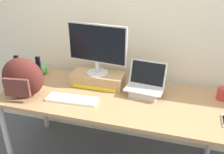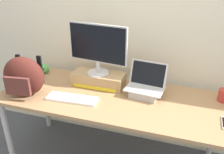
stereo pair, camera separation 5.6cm
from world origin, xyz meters
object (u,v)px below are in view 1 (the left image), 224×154
Objects in this scene: toner_box_yellow at (98,79)px; plush_toy at (43,69)px; desktop_monitor at (97,48)px; external_keyboard at (72,99)px; open_laptop at (145,89)px; messenger_backpack at (23,78)px; coffee_mug at (223,94)px.

plush_toy is at bearing 172.13° from toner_box_yellow.
desktop_monitor is 1.26× the size of external_keyboard.
open_laptop is at bearing -6.58° from toner_box_yellow.
messenger_backpack reaches higher than coffee_mug.
desktop_monitor is 0.54m from open_laptop.
toner_box_yellow reaches higher than coffee_mug.
messenger_backpack reaches higher than open_laptop.
coffee_mug is at bearing 2.54° from toner_box_yellow.
external_keyboard is (-0.55, -0.26, -0.05)m from open_laptop.
desktop_monitor reaches higher than messenger_backpack.
plush_toy reaches higher than external_keyboard.
toner_box_yellow is 1.09× the size of external_keyboard.
desktop_monitor reaches higher than toner_box_yellow.
external_keyboard is at bearing -38.45° from plush_toy.
open_laptop is 0.78× the size of external_keyboard.
toner_box_yellow is 0.33m from external_keyboard.
open_laptop is (0.44, -0.05, -0.31)m from desktop_monitor.
toner_box_yellow is at bearing 87.28° from desktop_monitor.
messenger_backpack is at bearing -166.18° from coffee_mug.
desktop_monitor is 1.46× the size of messenger_backpack.
toner_box_yellow is 1.40× the size of open_laptop.
external_keyboard is (-0.12, -0.31, -0.05)m from toner_box_yellow.
toner_box_yellow is at bearing 179.79° from open_laptop.
desktop_monitor is 4.16× the size of coffee_mug.
external_keyboard is 1.23m from coffee_mug.
open_laptop is (0.44, -0.05, -0.00)m from toner_box_yellow.
toner_box_yellow is 0.86× the size of desktop_monitor.
plush_toy is at bearing 178.71° from coffee_mug.
desktop_monitor is 0.66m from messenger_backpack.
messenger_backpack is at bearing -178.88° from external_keyboard.
toner_box_yellow is 0.44m from open_laptop.
desktop_monitor is 5.72× the size of plush_toy.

